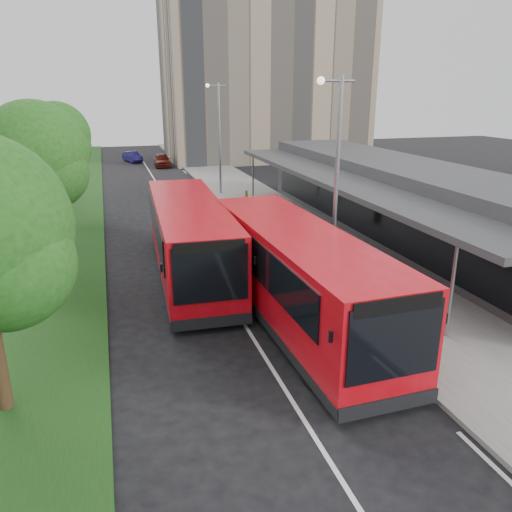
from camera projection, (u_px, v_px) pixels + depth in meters
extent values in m
plane|color=black|center=(244.00, 323.00, 17.17)|extent=(120.00, 120.00, 0.00)
cube|color=slate|center=(250.00, 197.00, 36.96)|extent=(5.00, 80.00, 0.15)
cube|color=#174014|center=(64.00, 209.00, 33.43)|extent=(5.00, 80.00, 0.10)
cube|color=silver|center=(180.00, 220.00, 30.80)|extent=(0.12, 70.00, 0.01)
cube|color=silver|center=(488.00, 461.00, 10.80)|extent=(0.12, 2.00, 0.01)
cube|color=silver|center=(358.00, 336.00, 16.25)|extent=(0.12, 2.00, 0.01)
cube|color=silver|center=(293.00, 275.00, 21.70)|extent=(0.12, 2.00, 0.01)
cube|color=silver|center=(254.00, 238.00, 27.16)|extent=(0.12, 2.00, 0.01)
cube|color=silver|center=(228.00, 213.00, 32.61)|extent=(0.12, 2.00, 0.01)
cube|color=silver|center=(209.00, 195.00, 38.06)|extent=(0.12, 2.00, 0.01)
cube|color=silver|center=(195.00, 182.00, 43.51)|extent=(0.12, 2.00, 0.01)
cube|color=silver|center=(185.00, 172.00, 48.97)|extent=(0.12, 2.00, 0.01)
cube|color=silver|center=(176.00, 164.00, 54.42)|extent=(0.12, 2.00, 0.01)
cube|color=silver|center=(169.00, 157.00, 59.87)|extent=(0.12, 2.00, 0.01)
cube|color=tan|center=(264.00, 77.00, 56.31)|extent=(22.00, 12.00, 18.00)
cube|color=#323235|center=(401.00, 200.00, 26.80)|extent=(5.00, 26.00, 4.00)
cube|color=black|center=(359.00, 211.00, 26.24)|extent=(0.06, 24.00, 2.20)
cube|color=#323235|center=(338.00, 180.00, 25.36)|extent=(2.80, 26.00, 0.25)
cylinder|color=gray|center=(451.00, 292.00, 15.53)|extent=(0.12, 0.12, 3.30)
cylinder|color=gray|center=(253.00, 179.00, 35.52)|extent=(0.12, 0.12, 3.30)
sphere|color=#1A4913|center=(6.00, 263.00, 11.08)|extent=(3.06, 3.06, 3.06)
cylinder|color=#2F1F13|center=(45.00, 224.00, 22.88)|extent=(0.36, 0.36, 3.57)
sphere|color=#1A4913|center=(35.00, 153.00, 21.85)|extent=(4.54, 4.54, 4.54)
sphere|color=#1A4913|center=(51.00, 172.00, 21.91)|extent=(3.25, 3.25, 3.25)
sphere|color=#1A4913|center=(26.00, 165.00, 22.35)|extent=(3.57, 3.57, 3.57)
cylinder|color=#2F1F13|center=(62.00, 182.00, 33.81)|extent=(0.36, 0.36, 3.42)
sphere|color=#1A4913|center=(57.00, 135.00, 32.83)|extent=(4.35, 4.35, 4.35)
sphere|color=#1A4913|center=(67.00, 147.00, 32.87)|extent=(3.11, 3.11, 3.11)
sphere|color=#1A4913|center=(50.00, 143.00, 33.32)|extent=(3.42, 3.42, 3.42)
cylinder|color=gray|center=(336.00, 187.00, 18.82)|extent=(0.16, 0.16, 8.00)
cylinder|color=gray|center=(336.00, 81.00, 17.56)|extent=(1.40, 0.10, 0.10)
sphere|color=silver|center=(321.00, 81.00, 17.40)|extent=(0.28, 0.28, 0.28)
cylinder|color=gray|center=(220.00, 140.00, 37.00)|extent=(0.16, 0.16, 8.00)
cylinder|color=gray|center=(216.00, 85.00, 35.74)|extent=(1.40, 0.10, 0.10)
sphere|color=silver|center=(207.00, 85.00, 35.58)|extent=(0.28, 0.28, 0.28)
cube|color=red|center=(298.00, 272.00, 16.74)|extent=(3.04, 11.54, 2.89)
cube|color=black|center=(297.00, 311.00, 17.19)|extent=(3.06, 11.56, 0.33)
cube|color=black|center=(395.00, 342.00, 11.46)|extent=(2.46, 0.12, 1.91)
cube|color=black|center=(247.00, 219.00, 21.78)|extent=(2.40, 0.11, 1.42)
cube|color=black|center=(256.00, 259.00, 16.46)|extent=(0.32, 9.83, 1.31)
cube|color=black|center=(331.00, 251.00, 17.28)|extent=(0.32, 9.83, 1.31)
cube|color=black|center=(389.00, 405.00, 11.99)|extent=(2.73, 0.15, 0.38)
cube|color=black|center=(399.00, 305.00, 11.16)|extent=(2.29, 0.10, 0.38)
cube|color=black|center=(331.00, 337.00, 11.13)|extent=(0.08, 0.08, 0.27)
cube|color=black|center=(445.00, 318.00, 12.04)|extent=(0.08, 0.08, 0.27)
cylinder|color=black|center=(310.00, 368.00, 13.48)|extent=(0.35, 0.99, 0.98)
cylinder|color=black|center=(384.00, 355.00, 14.16)|extent=(0.35, 0.99, 0.98)
cylinder|color=black|center=(235.00, 276.00, 20.17)|extent=(0.35, 0.99, 0.98)
cylinder|color=black|center=(288.00, 270.00, 20.85)|extent=(0.35, 0.99, 0.98)
cube|color=red|center=(189.00, 235.00, 21.07)|extent=(3.19, 11.39, 2.85)
cube|color=black|center=(191.00, 266.00, 21.51)|extent=(3.21, 11.41, 0.32)
cube|color=black|center=(211.00, 274.00, 15.76)|extent=(2.42, 0.16, 1.88)
cube|color=black|center=(176.00, 198.00, 26.13)|extent=(2.36, 0.16, 1.40)
cube|color=black|center=(155.00, 224.00, 20.89)|extent=(0.48, 9.66, 1.29)
cube|color=black|center=(220.00, 220.00, 21.52)|extent=(0.48, 9.66, 1.29)
cube|color=black|center=(212.00, 322.00, 16.28)|extent=(2.69, 0.20, 0.38)
cube|color=black|center=(210.00, 247.00, 15.47)|extent=(2.26, 0.14, 0.38)
cube|color=black|center=(161.00, 268.00, 15.55)|extent=(0.08, 0.08, 0.27)
cube|color=black|center=(255.00, 260.00, 16.24)|extent=(0.08, 0.08, 0.27)
cylinder|color=black|center=(172.00, 300.00, 17.86)|extent=(0.37, 0.98, 0.97)
cylinder|color=black|center=(233.00, 294.00, 18.38)|extent=(0.37, 0.98, 0.97)
cylinder|color=black|center=(159.00, 243.00, 24.58)|extent=(0.37, 0.98, 0.97)
cylinder|color=black|center=(204.00, 240.00, 25.10)|extent=(0.37, 0.98, 0.97)
cylinder|color=#382317|center=(291.00, 222.00, 28.17)|extent=(0.51, 0.51, 0.84)
cylinder|color=#F1B40C|center=(246.00, 198.00, 34.06)|extent=(0.20, 0.20, 1.00)
imported|color=#55120C|center=(162.00, 160.00, 52.23)|extent=(1.80, 4.07, 1.36)
imported|color=navy|center=(132.00, 157.00, 55.58)|extent=(2.19, 3.67, 1.14)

